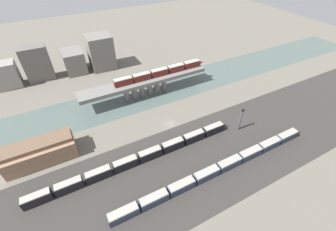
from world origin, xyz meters
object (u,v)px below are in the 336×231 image
Objects in this scene: train_yard_mid at (140,158)px; train_yard_near at (221,167)px; signal_tower at (241,119)px; warehouse_building at (40,151)px; train_on_bridge at (161,72)px.

train_yard_near is at bearing -35.75° from train_yard_mid.
train_yard_mid is 7.24× the size of signal_tower.
warehouse_building is (-33.39, 18.96, 2.30)m from train_yard_mid.
train_on_bridge reaches higher than warehouse_building.
train_yard_near is (-5.00, -59.25, -9.47)m from train_on_bridge.
signal_tower is at bearing -70.31° from train_on_bridge.
train_yard_mid is at bearing -125.68° from train_on_bridge.
train_yard_near is 68.84m from warehouse_building.
warehouse_building reaches higher than train_yard_near.
train_yard_mid reaches higher than train_yard_near.
train_on_bridge is 60.21m from train_yard_near.
train_on_bridge reaches higher than signal_tower.
train_yard_near is at bearing -145.88° from signal_tower.
warehouse_building is at bearing 150.41° from train_yard_mid.
train_yard_mid is 3.27× the size of warehouse_building.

